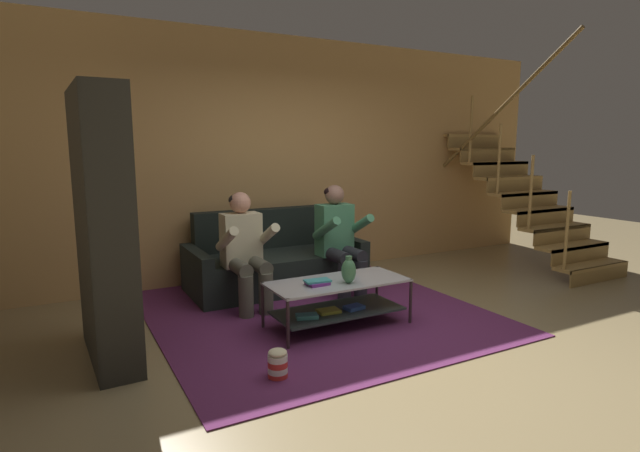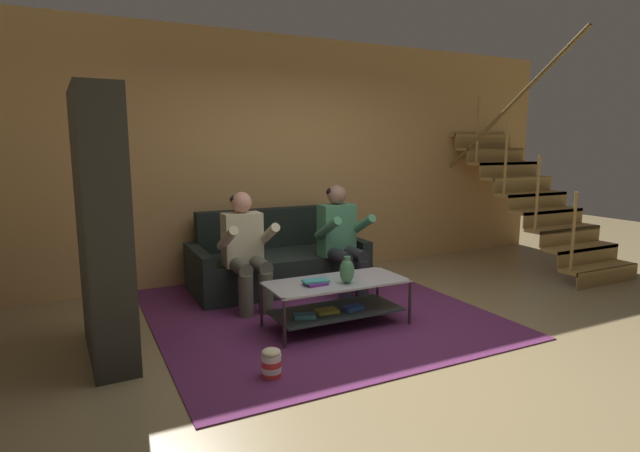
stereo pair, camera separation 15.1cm
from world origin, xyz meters
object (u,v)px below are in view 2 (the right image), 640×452
couch (277,263)px  bookshelf (98,255)px  person_seated_right (341,236)px  popcorn_tub (271,363)px  person_seated_left (246,246)px  coffee_table (336,297)px  vase (347,271)px  book_stack (316,282)px

couch → bookshelf: bookshelf is taller
person_seated_right → popcorn_tub: 2.17m
person_seated_left → popcorn_tub: bearing=-102.3°
person_seated_right → coffee_table: bearing=-121.6°
person_seated_right → coffee_table: (-0.54, -0.88, -0.36)m
person_seated_right → person_seated_left: bearing=-179.9°
person_seated_left → vase: 1.15m
coffee_table → bookshelf: bookshelf is taller
bookshelf → popcorn_tub: bookshelf is taller
person_seated_left → popcorn_tub: size_ratio=5.39×
book_stack → bookshelf: bookshelf is taller
couch → person_seated_right: person_seated_right is taller
person_seated_left → popcorn_tub: 1.67m
coffee_table → vase: size_ratio=5.20×
couch → coffee_table: 1.42m
coffee_table → person_seated_left: bearing=121.3°
couch → bookshelf: bearing=-147.2°
couch → person_seated_left: person_seated_left is taller
coffee_table → book_stack: book_stack is taller
bookshelf → popcorn_tub: (1.02, -0.88, -0.70)m
book_stack → popcorn_tub: size_ratio=1.08×
coffee_table → popcorn_tub: coffee_table is taller
person_seated_left → coffee_table: size_ratio=0.92×
vase → bookshelf: size_ratio=0.12×
couch → vase: (0.05, -1.53, 0.25)m
person_seated_left → couch: bearing=45.4°
person_seated_right → book_stack: (-0.75, -0.90, -0.20)m
popcorn_tub → bookshelf: bearing=139.2°
couch → person_seated_left: (-0.54, -0.55, 0.34)m
person_seated_right → vase: person_seated_right is taller
popcorn_tub → vase: bearing=31.8°
couch → popcorn_tub: size_ratio=9.03×
person_seated_right → bookshelf: (-2.43, -0.68, 0.17)m
couch → coffee_table: size_ratio=1.54×
person_seated_right → bookshelf: size_ratio=0.59×
book_stack → popcorn_tub: (-0.66, -0.65, -0.33)m
couch → person_seated_left: size_ratio=1.67×
couch → bookshelf: (-1.89, -1.22, 0.53)m
book_stack → couch: bearing=81.6°
book_stack → bookshelf: bearing=172.3°
couch → vase: couch is taller
book_stack → person_seated_left: bearing=109.8°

